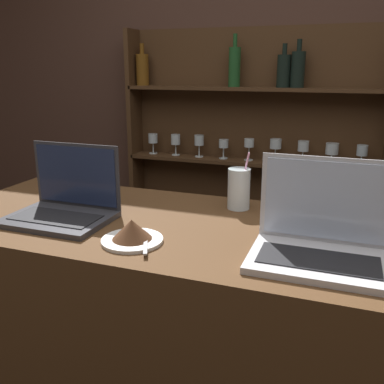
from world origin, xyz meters
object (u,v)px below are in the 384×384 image
object	(u,v)px
laptop_far	(321,238)
water_glass	(239,189)
cake_plate	(132,233)
laptop_near	(65,203)

from	to	relation	value
laptop_far	water_glass	size ratio (longest dim) A/B	1.71
laptop_far	water_glass	distance (m)	0.45
cake_plate	water_glass	size ratio (longest dim) A/B	0.89
laptop_near	laptop_far	distance (m)	0.81
laptop_far	laptop_near	bearing A→B (deg)	177.28
laptop_far	water_glass	world-z (taller)	laptop_far
laptop_near	cake_plate	world-z (taller)	laptop_near
laptop_far	water_glass	bearing A→B (deg)	132.05
laptop_far	cake_plate	distance (m)	0.51
laptop_near	cake_plate	distance (m)	0.32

